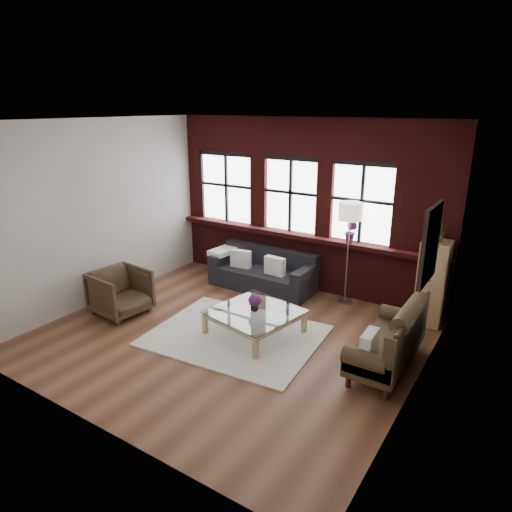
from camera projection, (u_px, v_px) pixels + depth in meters
The scene contains 26 objects.
floor at pixel (230, 335), 7.07m from camera, with size 5.50×5.50×0.00m, color brown.
ceiling at pixel (225, 121), 6.06m from camera, with size 5.50×5.50×0.00m, color white.
wall_back at pixel (306, 205), 8.56m from camera, with size 5.50×5.50×0.00m, color beige.
wall_front at pixel (80, 294), 4.57m from camera, with size 5.50×5.50×0.00m, color beige.
wall_left at pixel (101, 213), 7.97m from camera, with size 5.00×5.00×0.00m, color beige.
wall_right at pixel (424, 273), 5.15m from camera, with size 5.00×5.00×0.00m, color beige.
brick_backwall at pixel (305, 206), 8.51m from camera, with size 5.50×0.12×3.20m, color #491112, non-canonical shape.
sill_ledge at pixel (302, 236), 8.61m from camera, with size 5.50×0.30×0.08m, color #491112.
window_left at pixel (227, 189), 9.39m from camera, with size 1.38×0.10×1.50m, color black, non-canonical shape.
window_mid at pixel (291, 196), 8.62m from camera, with size 1.38×0.10×1.50m, color black, non-canonical shape.
window_right at pixel (362, 205), 7.90m from camera, with size 1.38×0.10×1.50m, color black, non-canonical shape.
wall_poster at pixel (430, 244), 5.33m from camera, with size 0.05×0.74×0.94m, color black, non-canonical shape.
shag_rug at pixel (236, 335), 7.04m from camera, with size 2.51×1.98×0.03m, color silver.
dark_sofa at pixel (262, 270), 8.77m from camera, with size 2.02×0.82×0.73m, color black, non-canonical shape.
pillow_a at pixel (241, 259), 8.86m from camera, with size 0.40×0.14×0.34m, color white.
pillow_b at pixel (275, 266), 8.46m from camera, with size 0.40×0.14×0.34m, color white.
vintage_settee at pixel (387, 338), 6.09m from camera, with size 0.74×1.66×0.89m, color #392D1A, non-canonical shape.
pillow_settee at pixel (369, 345), 5.69m from camera, with size 0.14×0.38×0.34m, color white.
armchair at pixel (120, 292), 7.70m from camera, with size 0.83×0.85×0.77m, color #382A1C.
coffee_table at pixel (255, 323), 7.06m from camera, with size 1.21×1.21×0.40m, color tan, non-canonical shape.
vase at pixel (255, 307), 6.97m from camera, with size 0.13×0.13×0.14m, color #B2B2B2.
flowers at pixel (255, 300), 6.94m from camera, with size 0.19×0.19×0.19m, color #5C2469.
drawer_chest at pixel (432, 283), 7.27m from camera, with size 0.43×0.43×1.39m, color tan.
potted_plant_top at pixel (439, 231), 6.99m from camera, with size 0.31×0.27×0.34m, color #2D5923.
floor_lamp at pixel (348, 250), 7.95m from camera, with size 0.40×0.40×1.98m, color #A5A5A8, non-canonical shape.
sill_plant at pixel (351, 232), 8.01m from camera, with size 0.22×0.18×0.40m, color #5C2469.
Camera 1 is at (3.76, -5.09, 3.41)m, focal length 32.00 mm.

